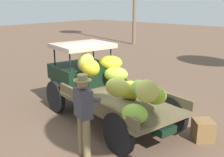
# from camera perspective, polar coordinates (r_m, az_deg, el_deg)

# --- Properties ---
(ground_plane) EXTENTS (60.00, 60.00, 0.00)m
(ground_plane) POSITION_cam_1_polar(r_m,az_deg,el_deg) (7.08, -1.52, -9.47)
(ground_plane) COLOR brown
(truck) EXTENTS (4.64, 2.49, 1.88)m
(truck) POSITION_cam_1_polar(r_m,az_deg,el_deg) (7.20, -2.43, -0.96)
(truck) COLOR black
(truck) RESTS_ON ground
(farmer) EXTENTS (0.55, 0.51, 1.70)m
(farmer) POSITION_cam_1_polar(r_m,az_deg,el_deg) (5.35, -5.86, -6.75)
(farmer) COLOR olive
(farmer) RESTS_ON ground
(wooden_crate) EXTENTS (0.61, 0.61, 0.46)m
(wooden_crate) POSITION_cam_1_polar(r_m,az_deg,el_deg) (6.59, 18.26, -10.07)
(wooden_crate) COLOR olive
(wooden_crate) RESTS_ON ground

